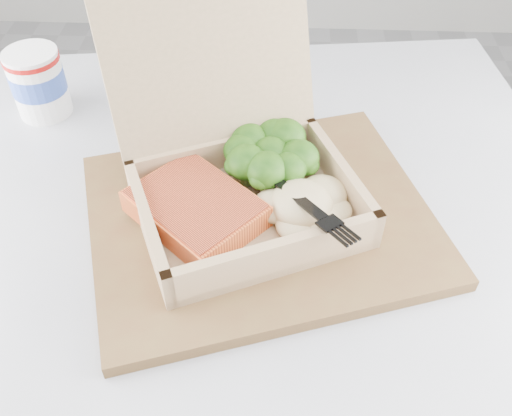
{
  "coord_description": "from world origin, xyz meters",
  "views": [
    {
      "loc": [
        -0.42,
        -0.21,
        1.16
      ],
      "look_at": [
        -0.44,
        0.17,
        0.77
      ],
      "focal_mm": 40.0,
      "sensor_mm": 36.0,
      "label": 1
    }
  ],
  "objects_px": {
    "cafe_table": "(236,346)",
    "takeout_container": "(236,160)",
    "serving_tray": "(260,218)",
    "paper_cup": "(38,81)"
  },
  "relations": [
    {
      "from": "cafe_table",
      "to": "takeout_container",
      "type": "xyz_separation_m",
      "value": [
        0.0,
        0.06,
        0.25
      ]
    },
    {
      "from": "takeout_container",
      "to": "paper_cup",
      "type": "relative_size",
      "value": 3.37
    },
    {
      "from": "serving_tray",
      "to": "takeout_container",
      "type": "distance_m",
      "value": 0.07
    },
    {
      "from": "takeout_container",
      "to": "cafe_table",
      "type": "bearing_deg",
      "value": -114.48
    },
    {
      "from": "cafe_table",
      "to": "takeout_container",
      "type": "height_order",
      "value": "takeout_container"
    },
    {
      "from": "cafe_table",
      "to": "takeout_container",
      "type": "relative_size",
      "value": 3.05
    },
    {
      "from": "cafe_table",
      "to": "paper_cup",
      "type": "bearing_deg",
      "value": 139.24
    },
    {
      "from": "cafe_table",
      "to": "serving_tray",
      "type": "bearing_deg",
      "value": 52.42
    },
    {
      "from": "cafe_table",
      "to": "serving_tray",
      "type": "height_order",
      "value": "serving_tray"
    },
    {
      "from": "serving_tray",
      "to": "paper_cup",
      "type": "bearing_deg",
      "value": 146.94
    }
  ]
}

